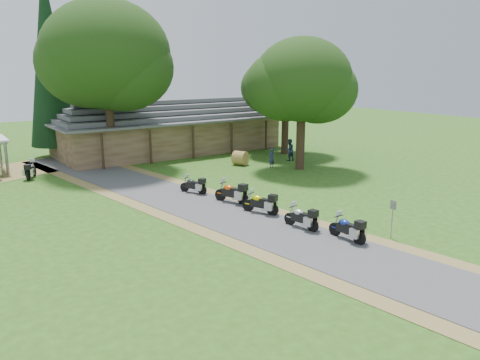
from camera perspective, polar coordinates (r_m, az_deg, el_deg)
ground at (r=22.17m, az=5.84°, el=-6.88°), size 120.00×120.00×0.00m
driveway at (r=24.89m, az=-1.08°, el=-4.52°), size 51.95×51.95×0.00m
lodge at (r=44.58m, az=-8.62°, el=6.58°), size 21.40×9.40×4.90m
motorcycle_row_a at (r=21.98m, az=12.94°, el=-5.62°), size 0.66×1.85×1.26m
motorcycle_row_b at (r=23.15m, az=7.47°, el=-4.41°), size 0.86×1.89×1.25m
motorcycle_row_c at (r=25.29m, az=2.49°, el=-2.68°), size 1.35×2.00×1.31m
motorcycle_row_d at (r=27.23m, az=-1.04°, el=-1.39°), size 1.35×2.16×1.41m
motorcycle_row_e at (r=29.50m, az=-5.73°, el=-0.52°), size 1.24×1.78×1.17m
motorcycle_carport_b at (r=36.61m, az=-24.14°, el=1.20°), size 1.39×1.96×1.29m
person_a at (r=36.92m, az=3.86°, el=2.90°), size 0.59×0.48×1.86m
person_b at (r=39.95m, az=6.04°, el=3.90°), size 0.63×0.47×2.18m
hay_bale at (r=38.03m, az=0.04°, el=2.69°), size 1.47×1.43×1.14m
sign_post at (r=22.70m, az=18.06°, el=-4.58°), size 0.33×0.05×1.82m
oak_lodge_left at (r=38.22m, az=-15.86°, el=11.99°), size 9.79×9.79×14.05m
oak_lodge_right at (r=42.79m, az=5.60°, el=10.05°), size 6.92×6.92×10.34m
oak_driveway at (r=36.14m, az=7.54°, el=9.95°), size 7.42×7.42×11.06m
cedar_near at (r=43.81m, az=-22.14°, el=12.85°), size 4.23×4.23×15.87m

